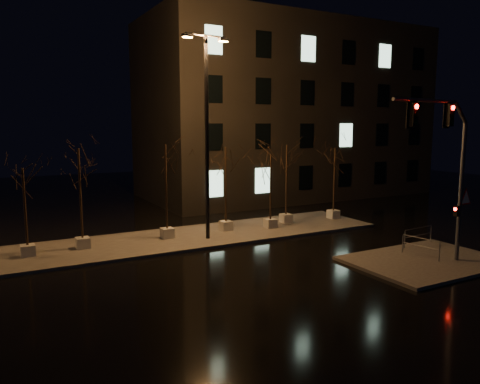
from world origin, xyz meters
TOP-DOWN VIEW (x-y plane):
  - ground at (0.00, 0.00)m, footprint 90.00×90.00m
  - median at (0.00, 6.00)m, footprint 22.00×5.00m
  - sidewalk_corner at (7.50, -3.50)m, footprint 7.00×5.00m
  - building at (14.00, 18.00)m, footprint 25.00×12.00m
  - tree_0 at (-8.75, 6.00)m, footprint 1.80×1.80m
  - tree_1 at (-6.17, 6.26)m, footprint 1.80×1.80m
  - tree_2 at (-1.66, 6.26)m, footprint 1.80×1.80m
  - tree_3 at (2.06, 6.41)m, footprint 1.80×1.80m
  - tree_4 at (4.73, 5.70)m, footprint 1.80×1.80m
  - tree_5 at (6.44, 6.54)m, footprint 1.80×1.80m
  - tree_6 at (10.00, 6.16)m, footprint 1.80×1.80m
  - traffic_signal_mast at (7.54, -4.30)m, footprint 5.94×0.68m
  - streetlight_main at (0.27, 5.09)m, footprint 2.72×0.59m
  - guard_rail_a at (9.25, -1.50)m, footprint 2.19×0.21m
  - guard_rail_b at (7.61, -3.05)m, footprint 0.35×1.93m

SIDE VIEW (x-z plane):
  - ground at x=0.00m, z-range 0.00..0.00m
  - median at x=0.00m, z-range 0.00..0.15m
  - sidewalk_corner at x=7.50m, z-range 0.00..0.15m
  - guard_rail_b at x=7.61m, z-range 0.28..1.21m
  - guard_rail_a at x=9.25m, z-range 0.29..1.24m
  - tree_0 at x=-8.75m, z-range 1.28..5.62m
  - tree_4 at x=4.73m, z-range 1.34..5.95m
  - tree_6 at x=10.00m, z-range 1.40..6.23m
  - tree_3 at x=2.06m, z-range 1.46..6.54m
  - tree_5 at x=6.44m, z-range 1.47..6.56m
  - tree_1 at x=-6.17m, z-range 1.50..6.70m
  - tree_2 at x=-1.66m, z-range 1.53..6.84m
  - traffic_signal_mast at x=7.54m, z-range 1.29..8.57m
  - streetlight_main at x=0.27m, z-range 0.99..11.86m
  - building at x=14.00m, z-range 0.00..15.00m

